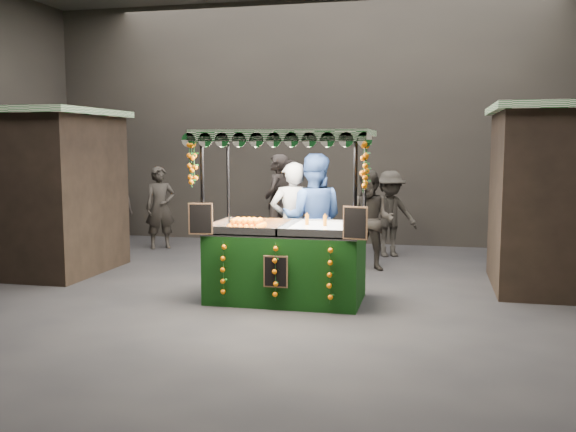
# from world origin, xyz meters

# --- Properties ---
(ground) EXTENTS (12.00, 12.00, 0.00)m
(ground) POSITION_xyz_m (0.00, 0.00, 0.00)
(ground) COLOR black
(ground) RESTS_ON ground
(market_hall) EXTENTS (12.10, 10.10, 5.05)m
(market_hall) POSITION_xyz_m (0.00, 0.00, 3.38)
(market_hall) COLOR black
(market_hall) RESTS_ON ground
(neighbour_stall_left) EXTENTS (3.00, 2.20, 2.60)m
(neighbour_stall_left) POSITION_xyz_m (-4.40, 1.00, 1.31)
(neighbour_stall_left) COLOR black
(neighbour_stall_left) RESTS_ON ground
(juice_stall) EXTENTS (2.30, 1.35, 2.23)m
(juice_stall) POSITION_xyz_m (0.28, -0.05, 0.69)
(juice_stall) COLOR black
(juice_stall) RESTS_ON ground
(vendor_grey) EXTENTS (0.77, 0.65, 1.79)m
(vendor_grey) POSITION_xyz_m (0.11, 1.06, 0.89)
(vendor_grey) COLOR gray
(vendor_grey) RESTS_ON ground
(vendor_blue) EXTENTS (0.98, 0.80, 1.92)m
(vendor_blue) POSITION_xyz_m (0.42, 1.06, 0.96)
(vendor_blue) COLOR navy
(vendor_blue) RESTS_ON ground
(shopper_0) EXTENTS (0.70, 0.65, 1.61)m
(shopper_0) POSITION_xyz_m (-3.10, 3.52, 0.81)
(shopper_0) COLOR black
(shopper_0) RESTS_ON ground
(shopper_1) EXTENTS (0.90, 0.76, 1.63)m
(shopper_1) POSITION_xyz_m (1.15, 2.27, 0.81)
(shopper_1) COLOR black
(shopper_1) RESTS_ON ground
(shopper_2) EXTENTS (1.12, 0.84, 1.77)m
(shopper_2) POSITION_xyz_m (-0.45, 3.41, 0.88)
(shopper_2) COLOR #2B2423
(shopper_2) RESTS_ON ground
(shopper_3) EXTENTS (1.16, 0.93, 1.57)m
(shopper_3) POSITION_xyz_m (1.37, 3.60, 0.79)
(shopper_3) COLOR black
(shopper_3) RESTS_ON ground
(shopper_4) EXTENTS (0.98, 0.85, 1.69)m
(shopper_4) POSITION_xyz_m (-4.50, 4.18, 0.84)
(shopper_4) COLOR #2E2926
(shopper_4) RESTS_ON ground
(shopper_5) EXTENTS (1.05, 1.62, 1.67)m
(shopper_5) POSITION_xyz_m (3.97, 2.63, 0.83)
(shopper_5) COLOR #282220
(shopper_5) RESTS_ON ground
(shopper_6) EXTENTS (0.46, 0.69, 1.86)m
(shopper_6) POSITION_xyz_m (-0.79, 3.73, 0.93)
(shopper_6) COLOR #2D2624
(shopper_6) RESTS_ON ground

